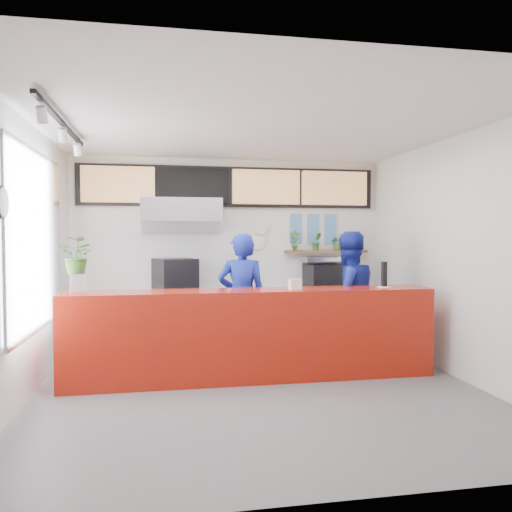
# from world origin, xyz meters

# --- Properties ---
(floor) EXTENTS (5.00, 5.00, 0.00)m
(floor) POSITION_xyz_m (0.00, 0.00, 0.00)
(floor) COLOR slate
(floor) RESTS_ON ground
(ceiling) EXTENTS (5.00, 5.00, 0.00)m
(ceiling) POSITION_xyz_m (0.00, 0.00, 3.00)
(ceiling) COLOR silver
(wall_back) EXTENTS (5.00, 0.00, 5.00)m
(wall_back) POSITION_xyz_m (0.00, 2.50, 1.50)
(wall_back) COLOR white
(wall_back) RESTS_ON ground
(wall_left) EXTENTS (0.00, 5.00, 5.00)m
(wall_left) POSITION_xyz_m (-2.50, 0.00, 1.50)
(wall_left) COLOR white
(wall_left) RESTS_ON ground
(wall_right) EXTENTS (0.00, 5.00, 5.00)m
(wall_right) POSITION_xyz_m (2.50, 0.00, 1.50)
(wall_right) COLOR white
(wall_right) RESTS_ON ground
(service_counter) EXTENTS (4.50, 0.60, 1.10)m
(service_counter) POSITION_xyz_m (0.00, 0.40, 0.55)
(service_counter) COLOR #9F190B
(service_counter) RESTS_ON ground
(cream_band) EXTENTS (5.00, 0.02, 0.80)m
(cream_band) POSITION_xyz_m (0.00, 2.49, 2.60)
(cream_band) COLOR beige
(cream_band) RESTS_ON wall_back
(prep_bench) EXTENTS (1.80, 0.60, 0.90)m
(prep_bench) POSITION_xyz_m (-0.80, 2.20, 0.45)
(prep_bench) COLOR #B2B5BA
(prep_bench) RESTS_ON ground
(panini_oven) EXTENTS (0.73, 0.73, 0.51)m
(panini_oven) POSITION_xyz_m (-0.90, 2.20, 1.15)
(panini_oven) COLOR black
(panini_oven) RESTS_ON prep_bench
(extraction_hood) EXTENTS (1.20, 0.70, 0.35)m
(extraction_hood) POSITION_xyz_m (-0.80, 2.15, 2.15)
(extraction_hood) COLOR #B2B5BA
(extraction_hood) RESTS_ON ceiling
(hood_lip) EXTENTS (1.20, 0.69, 0.31)m
(hood_lip) POSITION_xyz_m (-0.80, 2.15, 1.95)
(hood_lip) COLOR #B2B5BA
(hood_lip) RESTS_ON ceiling
(right_bench) EXTENTS (1.80, 0.60, 0.90)m
(right_bench) POSITION_xyz_m (1.50, 2.20, 0.45)
(right_bench) COLOR #B2B5BA
(right_bench) RESTS_ON ground
(espresso_machine) EXTENTS (0.68, 0.53, 0.40)m
(espresso_machine) POSITION_xyz_m (1.52, 2.20, 1.10)
(espresso_machine) COLOR black
(espresso_machine) RESTS_ON right_bench
(espresso_tray) EXTENTS (0.74, 0.52, 0.07)m
(espresso_tray) POSITION_xyz_m (1.52, 2.20, 1.38)
(espresso_tray) COLOR #BBBEC3
(espresso_tray) RESTS_ON espresso_machine
(herb_shelf) EXTENTS (1.40, 0.18, 0.04)m
(herb_shelf) POSITION_xyz_m (1.60, 2.40, 1.50)
(herb_shelf) COLOR brown
(herb_shelf) RESTS_ON wall_back
(menu_board_far_left) EXTENTS (1.10, 0.10, 0.55)m
(menu_board_far_left) POSITION_xyz_m (-1.75, 2.38, 2.55)
(menu_board_far_left) COLOR tan
(menu_board_far_left) RESTS_ON wall_back
(menu_board_mid_left) EXTENTS (1.10, 0.10, 0.55)m
(menu_board_mid_left) POSITION_xyz_m (-0.59, 2.38, 2.55)
(menu_board_mid_left) COLOR black
(menu_board_mid_left) RESTS_ON wall_back
(menu_board_mid_right) EXTENTS (1.10, 0.10, 0.55)m
(menu_board_mid_right) POSITION_xyz_m (0.57, 2.38, 2.55)
(menu_board_mid_right) COLOR tan
(menu_board_mid_right) RESTS_ON wall_back
(menu_board_far_right) EXTENTS (1.10, 0.10, 0.55)m
(menu_board_far_right) POSITION_xyz_m (1.73, 2.38, 2.55)
(menu_board_far_right) COLOR tan
(menu_board_far_right) RESTS_ON wall_back
(soffit) EXTENTS (4.80, 0.04, 0.65)m
(soffit) POSITION_xyz_m (0.00, 2.46, 2.55)
(soffit) COLOR black
(soffit) RESTS_ON wall_back
(window_pane) EXTENTS (0.04, 2.20, 1.90)m
(window_pane) POSITION_xyz_m (-2.47, 0.30, 1.70)
(window_pane) COLOR silver
(window_pane) RESTS_ON wall_left
(window_frame) EXTENTS (0.03, 2.30, 2.00)m
(window_frame) POSITION_xyz_m (-2.45, 0.30, 1.70)
(window_frame) COLOR #B2B5BA
(window_frame) RESTS_ON wall_left
(wall_clock_rim) EXTENTS (0.05, 0.30, 0.30)m
(wall_clock_rim) POSITION_xyz_m (-2.46, -0.90, 2.05)
(wall_clock_rim) COLOR black
(wall_clock_rim) RESTS_ON wall_left
(wall_clock_face) EXTENTS (0.02, 0.26, 0.26)m
(wall_clock_face) POSITION_xyz_m (-2.43, -0.90, 2.05)
(wall_clock_face) COLOR white
(wall_clock_face) RESTS_ON wall_left
(track_rail) EXTENTS (0.05, 2.40, 0.04)m
(track_rail) POSITION_xyz_m (-2.10, 0.00, 2.94)
(track_rail) COLOR black
(track_rail) RESTS_ON ceiling
(dec_plate_a) EXTENTS (0.24, 0.03, 0.24)m
(dec_plate_a) POSITION_xyz_m (0.15, 2.47, 1.75)
(dec_plate_a) COLOR silver
(dec_plate_a) RESTS_ON wall_back
(dec_plate_b) EXTENTS (0.24, 0.03, 0.24)m
(dec_plate_b) POSITION_xyz_m (0.45, 2.47, 1.65)
(dec_plate_b) COLOR silver
(dec_plate_b) RESTS_ON wall_back
(dec_plate_c) EXTENTS (0.24, 0.03, 0.24)m
(dec_plate_c) POSITION_xyz_m (0.15, 2.47, 1.45)
(dec_plate_c) COLOR silver
(dec_plate_c) RESTS_ON wall_back
(dec_plate_d) EXTENTS (0.24, 0.03, 0.24)m
(dec_plate_d) POSITION_xyz_m (0.50, 2.47, 1.90)
(dec_plate_d) COLOR silver
(dec_plate_d) RESTS_ON wall_back
(photo_frame_a) EXTENTS (0.20, 0.02, 0.25)m
(photo_frame_a) POSITION_xyz_m (1.10, 2.48, 2.00)
(photo_frame_a) COLOR #598CBF
(photo_frame_a) RESTS_ON wall_back
(photo_frame_b) EXTENTS (0.20, 0.02, 0.25)m
(photo_frame_b) POSITION_xyz_m (1.40, 2.48, 2.00)
(photo_frame_b) COLOR #598CBF
(photo_frame_b) RESTS_ON wall_back
(photo_frame_c) EXTENTS (0.20, 0.02, 0.25)m
(photo_frame_c) POSITION_xyz_m (1.70, 2.48, 2.00)
(photo_frame_c) COLOR #598CBF
(photo_frame_c) RESTS_ON wall_back
(photo_frame_d) EXTENTS (0.20, 0.02, 0.25)m
(photo_frame_d) POSITION_xyz_m (1.10, 2.48, 1.75)
(photo_frame_d) COLOR #598CBF
(photo_frame_d) RESTS_ON wall_back
(photo_frame_e) EXTENTS (0.20, 0.02, 0.25)m
(photo_frame_e) POSITION_xyz_m (1.40, 2.48, 1.75)
(photo_frame_e) COLOR #598CBF
(photo_frame_e) RESTS_ON wall_back
(photo_frame_f) EXTENTS (0.20, 0.02, 0.25)m
(photo_frame_f) POSITION_xyz_m (1.70, 2.48, 1.75)
(photo_frame_f) COLOR #598CBF
(photo_frame_f) RESTS_ON wall_back
(staff_center) EXTENTS (0.73, 0.56, 1.80)m
(staff_center) POSITION_xyz_m (-0.03, 1.03, 0.90)
(staff_center) COLOR navy
(staff_center) RESTS_ON ground
(staff_right) EXTENTS (1.02, 0.87, 1.82)m
(staff_right) POSITION_xyz_m (1.43, 0.94, 0.91)
(staff_right) COLOR navy
(staff_right) RESTS_ON ground
(herb_a) EXTENTS (0.21, 0.18, 0.33)m
(herb_a) POSITION_xyz_m (1.05, 2.40, 1.69)
(herb_a) COLOR #326A25
(herb_a) RESTS_ON herb_shelf
(herb_b) EXTENTS (0.18, 0.15, 0.30)m
(herb_b) POSITION_xyz_m (1.44, 2.40, 1.67)
(herb_b) COLOR #326A25
(herb_b) RESTS_ON herb_shelf
(herb_c) EXTENTS (0.29, 0.27, 0.26)m
(herb_c) POSITION_xyz_m (1.80, 2.40, 1.65)
(herb_c) COLOR #326A25
(herb_c) RESTS_ON herb_shelf
(herb_d) EXTENTS (0.19, 0.18, 0.31)m
(herb_d) POSITION_xyz_m (2.12, 2.40, 1.68)
(herb_d) COLOR #326A25
(herb_d) RESTS_ON herb_shelf
(glass_vase) EXTENTS (0.23, 0.23, 0.24)m
(glass_vase) POSITION_xyz_m (-2.03, 0.37, 1.22)
(glass_vase) COLOR white
(glass_vase) RESTS_ON service_counter
(basil_vase) EXTENTS (0.49, 0.46, 0.43)m
(basil_vase) POSITION_xyz_m (-2.03, 0.37, 1.54)
(basil_vase) COLOR #326A25
(basil_vase) RESTS_ON glass_vase
(napkin_holder) EXTENTS (0.17, 0.13, 0.13)m
(napkin_holder) POSITION_xyz_m (0.52, 0.34, 1.16)
(napkin_holder) COLOR white
(napkin_holder) RESTS_ON service_counter
(white_plate) EXTENTS (0.20, 0.20, 0.01)m
(white_plate) POSITION_xyz_m (1.70, 0.37, 1.11)
(white_plate) COLOR white
(white_plate) RESTS_ON service_counter
(pepper_mill) EXTENTS (0.10, 0.10, 0.32)m
(pepper_mill) POSITION_xyz_m (1.70, 0.37, 1.27)
(pepper_mill) COLOR black
(pepper_mill) RESTS_ON white_plate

